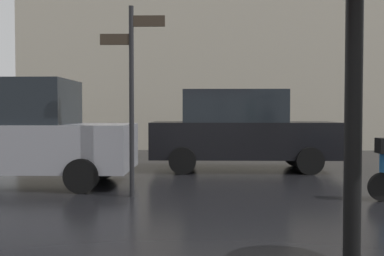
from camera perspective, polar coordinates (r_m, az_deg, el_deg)
name	(u,v)px	position (r m, az deg, el deg)	size (l,w,h in m)	color
parked_car_left	(240,130)	(11.39, 5.94, -0.25)	(4.44, 1.85, 1.95)	black
parked_car_right	(19,133)	(9.62, -20.45, -0.57)	(4.25, 1.99, 2.04)	gray
street_signpost	(132,82)	(7.82, -7.39, 5.60)	(1.08, 0.08, 3.18)	black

